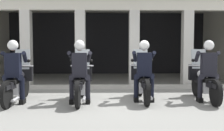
# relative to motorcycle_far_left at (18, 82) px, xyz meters

# --- Properties ---
(ground_plane) EXTENTS (80.00, 80.00, 0.00)m
(ground_plane) POSITION_rel_motorcycle_far_left_xyz_m (2.44, 3.15, -0.50)
(ground_plane) COLOR gray
(station_building) EXTENTS (10.55, 5.16, 3.27)m
(station_building) POSITION_rel_motorcycle_far_left_xyz_m (2.32, 5.23, 1.59)
(station_building) COLOR black
(station_building) RESTS_ON ground
(kerb_strip) EXTENTS (10.05, 0.24, 0.12)m
(kerb_strip) POSITION_rel_motorcycle_far_left_xyz_m (2.32, 2.15, -0.44)
(kerb_strip) COLOR #B7B5AD
(kerb_strip) RESTS_ON ground
(motorcycle_far_left) EXTENTS (0.62, 2.04, 1.35)m
(motorcycle_far_left) POSITION_rel_motorcycle_far_left_xyz_m (0.00, 0.00, 0.00)
(motorcycle_far_left) COLOR black
(motorcycle_far_left) RESTS_ON ground
(police_officer_far_left) EXTENTS (0.63, 0.61, 1.58)m
(police_officer_far_left) POSITION_rel_motorcycle_far_left_xyz_m (-0.00, -0.28, 0.44)
(police_officer_far_left) COLOR black
(police_officer_far_left) RESTS_ON ground
(motorcycle_center_left) EXTENTS (0.62, 2.04, 1.35)m
(motorcycle_center_left) POSITION_rel_motorcycle_far_left_xyz_m (1.63, 0.01, 0.00)
(motorcycle_center_left) COLOR black
(motorcycle_center_left) RESTS_ON ground
(police_officer_center_left) EXTENTS (0.63, 0.61, 1.58)m
(police_officer_center_left) POSITION_rel_motorcycle_far_left_xyz_m (1.62, -0.28, 0.44)
(police_officer_center_left) COLOR black
(police_officer_center_left) RESTS_ON ground
(motorcycle_center_right) EXTENTS (0.62, 2.04, 1.35)m
(motorcycle_center_right) POSITION_rel_motorcycle_far_left_xyz_m (3.25, 0.20, 0.00)
(motorcycle_center_right) COLOR black
(motorcycle_center_right) RESTS_ON ground
(police_officer_center_right) EXTENTS (0.63, 0.61, 1.58)m
(police_officer_center_right) POSITION_rel_motorcycle_far_left_xyz_m (3.25, -0.08, 0.44)
(police_officer_center_right) COLOR black
(police_officer_center_right) RESTS_ON ground
(motorcycle_far_right) EXTENTS (0.62, 2.04, 1.35)m
(motorcycle_far_right) POSITION_rel_motorcycle_far_left_xyz_m (4.88, 0.12, 0.00)
(motorcycle_far_right) COLOR black
(motorcycle_far_right) RESTS_ON ground
(police_officer_far_right) EXTENTS (0.63, 0.61, 1.58)m
(police_officer_far_right) POSITION_rel_motorcycle_far_left_xyz_m (4.87, -0.16, 0.44)
(police_officer_far_right) COLOR black
(police_officer_far_right) RESTS_ON ground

